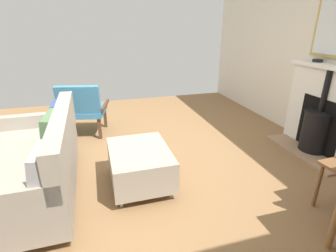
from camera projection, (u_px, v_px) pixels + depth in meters
The scene contains 7 objects.
ground_plane at pixel (132, 167), 3.10m from camera, with size 5.32×5.92×0.01m, color olive.
wall_left at pixel (335, 39), 3.26m from camera, with size 0.12×5.92×2.85m, color silver.
fireplace at pixel (325, 116), 3.30m from camera, with size 0.53×1.26×1.14m.
mantel_bowl_near at pixel (318, 60), 3.33m from camera, with size 0.13×0.13×0.04m.
sofa at pixel (34, 163), 2.49m from camera, with size 0.90×1.72×0.83m.
ottoman at pixel (140, 164), 2.68m from camera, with size 0.60×0.79×0.41m.
armchair_accent at pixel (82, 107), 3.80m from camera, with size 0.78×0.71×0.81m.
Camera 1 is at (0.35, 2.71, 1.61)m, focal length 27.47 mm.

